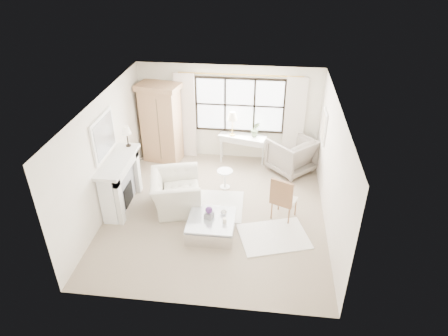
{
  "coord_description": "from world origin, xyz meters",
  "views": [
    {
      "loc": [
        1.07,
        -7.48,
        5.7
      ],
      "look_at": [
        0.17,
        0.2,
        1.09
      ],
      "focal_mm": 32.0,
      "sensor_mm": 36.0,
      "label": 1
    }
  ],
  "objects_px": {
    "armoire": "(161,123)",
    "club_armchair": "(176,192)",
    "coffee_table": "(211,226)",
    "console_table": "(242,148)"
  },
  "relations": [
    {
      "from": "console_table",
      "to": "coffee_table",
      "type": "distance_m",
      "value": 3.3
    },
    {
      "from": "armoire",
      "to": "club_armchair",
      "type": "height_order",
      "value": "armoire"
    },
    {
      "from": "club_armchair",
      "to": "coffee_table",
      "type": "height_order",
      "value": "club_armchair"
    },
    {
      "from": "console_table",
      "to": "club_armchair",
      "type": "relative_size",
      "value": 1.07
    },
    {
      "from": "armoire",
      "to": "club_armchair",
      "type": "distance_m",
      "value": 2.52
    },
    {
      "from": "armoire",
      "to": "coffee_table",
      "type": "bearing_deg",
      "value": -48.71
    },
    {
      "from": "console_table",
      "to": "club_armchair",
      "type": "height_order",
      "value": "club_armchair"
    },
    {
      "from": "armoire",
      "to": "club_armchair",
      "type": "bearing_deg",
      "value": -58.12
    },
    {
      "from": "armoire",
      "to": "console_table",
      "type": "relative_size",
      "value": 1.64
    },
    {
      "from": "armoire",
      "to": "console_table",
      "type": "height_order",
      "value": "armoire"
    }
  ]
}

